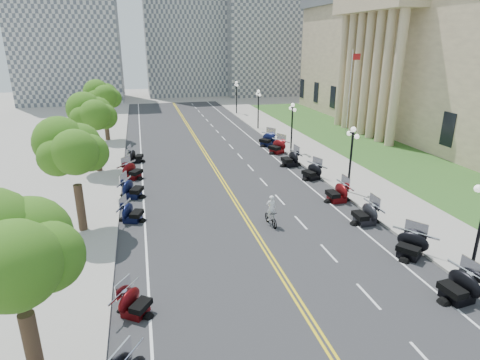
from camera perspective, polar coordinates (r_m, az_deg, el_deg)
ground at (r=24.83m, az=1.74°, el=-6.84°), size 160.00×160.00×0.00m
road at (r=33.85m, az=-2.81°, el=0.38°), size 16.00×90.00×0.01m
centerline_yellow_a at (r=33.83m, az=-3.01°, el=0.38°), size 0.12×90.00×0.00m
centerline_yellow_b at (r=33.87m, az=-2.62°, el=0.41°), size 0.12×90.00×0.00m
edge_line_north at (r=35.57m, az=7.35°, el=1.19°), size 0.12×90.00×0.00m
edge_line_south at (r=33.30m, az=-13.68°, el=-0.47°), size 0.12×90.00×0.00m
lane_dash_4 at (r=19.65m, az=17.78°, el=-15.45°), size 0.12×2.00×0.00m
lane_dash_5 at (r=22.58m, az=12.52°, el=-10.11°), size 0.12×2.00×0.00m
lane_dash_6 at (r=25.80m, az=8.64°, el=-5.99°), size 0.12×2.00×0.00m
lane_dash_7 at (r=29.21m, az=5.68°, el=-2.79°), size 0.12×2.00×0.00m
lane_dash_8 at (r=32.76m, az=3.37°, el=-0.26°), size 0.12×2.00×0.00m
lane_dash_9 at (r=36.40m, az=1.51°, el=1.76°), size 0.12×2.00×0.00m
lane_dash_10 at (r=40.11m, az=-0.00°, el=3.42°), size 0.12×2.00×0.00m
lane_dash_11 at (r=43.87m, az=-1.27°, el=4.79°), size 0.12×2.00×0.00m
lane_dash_12 at (r=47.67m, az=-2.33°, el=5.94°), size 0.12×2.00×0.00m
lane_dash_13 at (r=51.50m, az=-3.25°, el=6.92°), size 0.12×2.00×0.00m
lane_dash_14 at (r=55.36m, az=-4.04°, el=7.76°), size 0.12×2.00×0.00m
lane_dash_15 at (r=59.23m, az=-4.72°, el=8.49°), size 0.12×2.00×0.00m
lane_dash_16 at (r=63.12m, az=-5.33°, el=9.13°), size 0.12×2.00×0.00m
lane_dash_17 at (r=67.02m, az=-5.87°, el=9.69°), size 0.12×2.00×0.00m
lane_dash_18 at (r=70.94m, az=-6.35°, el=10.19°), size 0.12×2.00×0.00m
lane_dash_19 at (r=74.86m, az=-6.78°, el=10.64°), size 0.12×2.00×0.00m
sidewalk_north at (r=37.19m, az=13.26°, el=1.73°), size 5.00×90.00×0.15m
sidewalk_south at (r=33.56m, az=-20.68°, el=-0.92°), size 5.00×90.00×0.15m
lawn at (r=47.25m, az=16.53°, el=5.09°), size 9.00×60.00×0.10m
civic_building at (r=57.85m, az=28.31°, el=14.99°), size 26.00×51.00×17.80m
distant_block_a at (r=84.35m, az=-23.41°, el=19.10°), size 18.00×14.00×26.00m
distant_block_b at (r=90.14m, az=-8.07°, el=21.56°), size 16.00×12.00×30.00m
distant_block_c at (r=90.93m, az=4.29°, el=19.14°), size 20.00×14.00×22.00m
street_lamp_1 at (r=21.59m, az=30.90°, el=-6.28°), size 0.50×1.20×4.90m
street_lamp_2 at (r=30.56m, az=15.45°, el=2.72°), size 0.50×1.20×4.90m
street_lamp_3 at (r=41.10m, az=7.38°, el=7.35°), size 0.50×1.20×4.90m
street_lamp_4 at (r=52.28m, az=2.61°, el=9.99°), size 0.50×1.20×4.90m
street_lamp_5 at (r=63.75m, az=-0.50°, el=11.66°), size 0.50×1.20×4.90m
flagpole at (r=50.06m, az=15.28°, el=11.73°), size 1.10×0.20×10.00m
tree_1 at (r=13.57m, az=-29.35°, el=-10.32°), size 4.80×4.80×9.20m
tree_2 at (r=24.57m, az=-22.63°, el=3.22°), size 4.80×4.80×9.20m
tree_3 at (r=36.21m, az=-20.13°, el=8.24°), size 4.80×4.80×9.20m
tree_4 at (r=48.03m, az=-18.83°, el=10.80°), size 4.80×4.80×9.20m
motorcycle_n_3 at (r=20.53m, az=28.68°, el=-13.00°), size 2.36×2.36×1.50m
motorcycle_n_4 at (r=23.23m, az=23.11°, el=-8.40°), size 2.93×2.93×1.47m
motorcycle_n_5 at (r=26.29m, az=17.39°, el=-4.48°), size 2.10×2.10×1.47m
motorcycle_n_6 at (r=29.35m, az=13.66°, el=-1.61°), size 2.16×2.16×1.49m
motorcycle_n_7 at (r=33.71m, az=10.18°, el=1.29°), size 2.60×2.60×1.44m
motorcycle_n_8 at (r=37.02m, az=7.15°, el=3.12°), size 2.35×2.35×1.52m
motorcycle_n_9 at (r=41.24m, az=5.28°, el=4.87°), size 2.97×2.97×1.55m
motorcycle_n_10 at (r=44.15m, az=3.89°, el=5.86°), size 3.07×3.07×1.55m
motorcycle_s_4 at (r=17.95m, az=-14.74°, el=-16.37°), size 2.50×2.50×1.26m
motorcycle_s_6 at (r=26.36m, az=-15.12°, el=-4.34°), size 2.47×2.47×1.34m
motorcycle_s_7 at (r=30.30m, az=-15.09°, el=-1.07°), size 2.78×2.78×1.50m
motorcycle_s_8 at (r=34.51m, az=-15.07°, el=1.38°), size 2.97×2.97×1.49m
motorcycle_s_9 at (r=39.23m, az=-14.59°, el=3.43°), size 2.29×2.29×1.34m
bicycle at (r=25.01m, az=4.40°, el=-5.40°), size 0.69×1.73×1.01m
cyclist_rider at (r=24.49m, az=4.48°, el=-2.56°), size 0.60×0.40×1.65m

